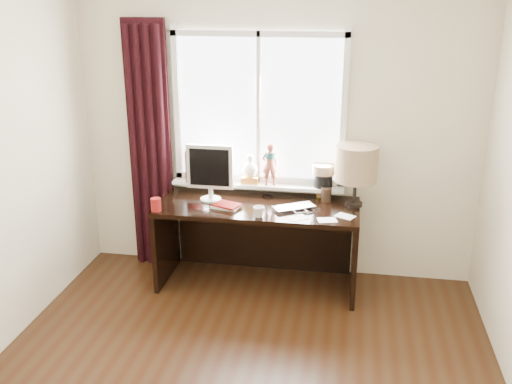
% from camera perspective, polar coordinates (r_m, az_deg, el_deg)
% --- Properties ---
extents(wall_back, '(3.50, 0.00, 2.60)m').
position_cam_1_polar(wall_back, '(4.99, 2.04, 6.05)').
color(wall_back, beige).
rests_on(wall_back, ground).
extents(laptop, '(0.41, 0.37, 0.03)m').
position_cam_1_polar(laptop, '(4.73, 3.85, -1.54)').
color(laptop, silver).
rests_on(laptop, desk).
extents(mug, '(0.12, 0.12, 0.09)m').
position_cam_1_polar(mug, '(4.54, 0.29, -1.96)').
color(mug, white).
rests_on(mug, desk).
extents(red_cup, '(0.08, 0.08, 0.11)m').
position_cam_1_polar(red_cup, '(4.74, -9.98, -1.24)').
color(red_cup, maroon).
rests_on(red_cup, desk).
extents(window, '(1.52, 0.21, 1.40)m').
position_cam_1_polar(window, '(4.96, 0.25, 5.98)').
color(window, white).
rests_on(window, ground).
extents(curtain, '(0.38, 0.09, 2.25)m').
position_cam_1_polar(curtain, '(5.21, -10.58, 4.23)').
color(curtain, black).
rests_on(curtain, floor).
extents(desk, '(1.70, 0.70, 0.75)m').
position_cam_1_polar(desk, '(4.99, 0.36, -3.53)').
color(desk, black).
rests_on(desk, floor).
extents(monitor, '(0.40, 0.18, 0.49)m').
position_cam_1_polar(monitor, '(4.85, -4.63, 2.28)').
color(monitor, beige).
rests_on(monitor, desk).
extents(notebook_stack, '(0.26, 0.22, 0.03)m').
position_cam_1_polar(notebook_stack, '(4.76, -2.98, -1.37)').
color(notebook_stack, beige).
rests_on(notebook_stack, desk).
extents(brush_holder, '(0.09, 0.09, 0.25)m').
position_cam_1_polar(brush_holder, '(4.91, 7.03, -0.24)').
color(brush_holder, black).
rests_on(brush_holder, desk).
extents(icon_frame, '(0.10, 0.04, 0.13)m').
position_cam_1_polar(icon_frame, '(4.99, 6.65, 0.13)').
color(icon_frame, gold).
rests_on(icon_frame, desk).
extents(table_lamp, '(0.35, 0.35, 0.52)m').
position_cam_1_polar(table_lamp, '(4.75, 10.00, 2.75)').
color(table_lamp, black).
rests_on(table_lamp, desk).
extents(loose_papers, '(0.55, 0.27, 0.00)m').
position_cam_1_polar(loose_papers, '(4.56, 6.75, -2.60)').
color(loose_papers, white).
rests_on(loose_papers, desk).
extents(desk_cables, '(0.50, 0.43, 0.01)m').
position_cam_1_polar(desk_cables, '(4.80, 3.79, -1.34)').
color(desk_cables, black).
rests_on(desk_cables, desk).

